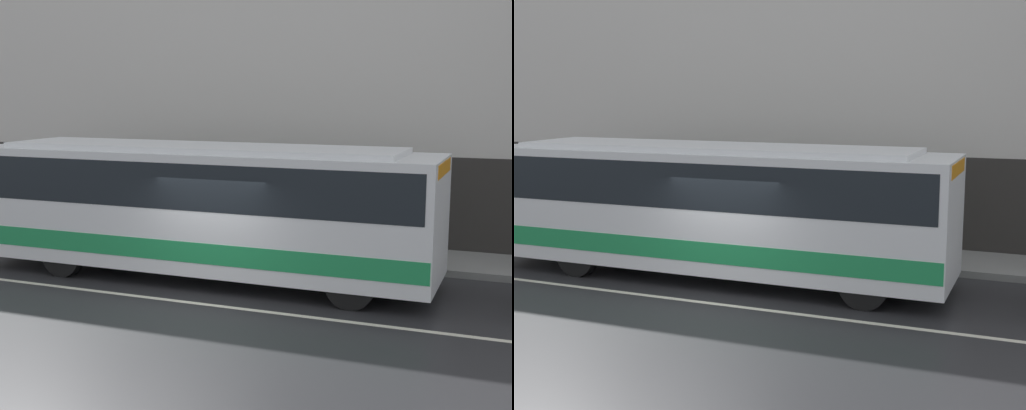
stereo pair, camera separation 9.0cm
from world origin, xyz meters
The scene contains 5 objects.
ground_plane centered at (0.00, 0.00, 0.00)m, with size 60.00×60.00×0.00m, color #262628.
sidewalk centered at (0.00, 5.13, 0.09)m, with size 60.00×2.27×0.17m.
building_facade centered at (0.00, 6.41, 5.04)m, with size 60.00×0.35×10.46m.
lane_stripe centered at (0.00, 0.00, 0.00)m, with size 54.00×0.14×0.01m.
transit_bus centered at (-0.85, 1.91, 1.75)m, with size 10.93×2.56×3.11m.
Camera 2 is at (6.40, -12.67, 4.38)m, focal length 50.00 mm.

